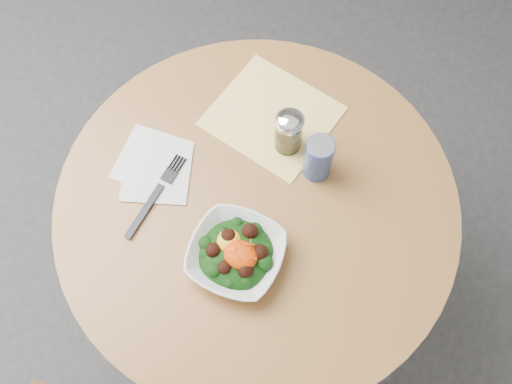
% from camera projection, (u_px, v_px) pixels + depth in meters
% --- Properties ---
extents(ground, '(6.00, 6.00, 0.00)m').
position_uv_depth(ground, '(256.00, 289.00, 1.94)').
color(ground, '#2F2F31').
rests_on(ground, ground).
extents(table, '(0.90, 0.90, 0.75)m').
position_uv_depth(table, '(257.00, 233.00, 1.44)').
color(table, black).
rests_on(table, ground).
extents(cloth_napkin, '(0.31, 0.29, 0.00)m').
position_uv_depth(cloth_napkin, '(272.00, 116.00, 1.35)').
color(cloth_napkin, yellow).
rests_on(cloth_napkin, table).
extents(paper_napkins, '(0.21, 0.21, 0.00)m').
position_uv_depth(paper_napkins, '(154.00, 166.00, 1.29)').
color(paper_napkins, silver).
rests_on(paper_napkins, table).
extents(salad_bowl, '(0.21, 0.21, 0.07)m').
position_uv_depth(salad_bowl, '(236.00, 254.00, 1.18)').
color(salad_bowl, silver).
rests_on(salad_bowl, table).
extents(fork, '(0.03, 0.22, 0.00)m').
position_uv_depth(fork, '(157.00, 193.00, 1.26)').
color(fork, black).
rests_on(fork, table).
extents(spice_shaker, '(0.07, 0.07, 0.12)m').
position_uv_depth(spice_shaker, '(289.00, 132.00, 1.27)').
color(spice_shaker, silver).
rests_on(spice_shaker, table).
extents(beverage_can, '(0.06, 0.06, 0.12)m').
position_uv_depth(beverage_can, '(318.00, 158.00, 1.24)').
color(beverage_can, navy).
rests_on(beverage_can, table).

